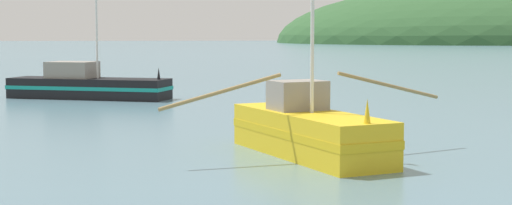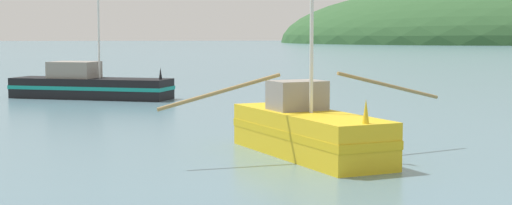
{
  "view_description": "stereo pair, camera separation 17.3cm",
  "coord_description": "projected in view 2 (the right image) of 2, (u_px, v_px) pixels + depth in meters",
  "views": [
    {
      "loc": [
        -4.34,
        -3.7,
        4.05
      ],
      "look_at": [
        -0.43,
        24.33,
        1.4
      ],
      "focal_mm": 54.23,
      "sensor_mm": 36.0,
      "label": 1
    },
    {
      "loc": [
        -4.17,
        -3.72,
        4.05
      ],
      "look_at": [
        -0.43,
        24.33,
        1.4
      ],
      "focal_mm": 54.23,
      "sensor_mm": 36.0,
      "label": 2
    }
  ],
  "objects": [
    {
      "name": "hill_far_left",
      "position": [
        493.0,
        42.0,
        258.78
      ],
      "size": [
        142.87,
        114.29,
        38.54
      ],
      "primitive_type": "ellipsoid",
      "color": "#2D562D",
      "rests_on": "ground"
    },
    {
      "name": "fishing_boat_black",
      "position": [
        89.0,
        85.0,
        45.99
      ],
      "size": [
        9.94,
        6.01,
        7.06
      ],
      "rotation": [
        0.0,
        0.0,
        5.89
      ],
      "color": "black",
      "rests_on": "ground"
    },
    {
      "name": "fishing_boat_yellow",
      "position": [
        308.0,
        131.0,
        24.89
      ],
      "size": [
        9.73,
        7.63,
        5.75
      ],
      "rotation": [
        0.0,
        0.0,
        5.01
      ],
      "color": "gold",
      "rests_on": "ground"
    }
  ]
}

